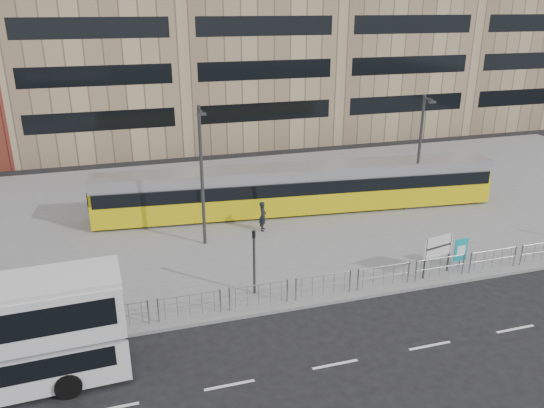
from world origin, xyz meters
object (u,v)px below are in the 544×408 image
object	(u,v)px
station_sign	(438,248)
lamp_post_east	(420,148)
tram	(299,189)
lamp_post_west	(202,171)
pedestrian	(263,216)
traffic_light_west	(254,254)
ad_panel	(461,250)

from	to	relation	value
station_sign	lamp_post_east	distance (m)	9.53
tram	lamp_post_west	distance (m)	7.82
station_sign	pedestrian	bearing A→B (deg)	118.43
station_sign	traffic_light_west	world-z (taller)	traffic_light_west
lamp_post_west	lamp_post_east	distance (m)	14.04
ad_panel	lamp_post_west	xyz separation A→B (m)	(-11.79, 6.29, 3.31)
station_sign	traffic_light_west	distance (m)	8.96
station_sign	pedestrian	xyz separation A→B (m)	(-6.58, 7.63, -0.53)
ad_panel	lamp_post_east	world-z (taller)	lamp_post_east
traffic_light_west	lamp_post_west	bearing A→B (deg)	122.29
ad_panel	traffic_light_west	xyz separation A→B (m)	(-10.56, 0.34, 1.11)
pedestrian	traffic_light_west	distance (m)	7.31
traffic_light_west	lamp_post_east	size ratio (longest dim) A/B	0.43
station_sign	lamp_post_west	bearing A→B (deg)	134.04
lamp_post_west	station_sign	bearing A→B (deg)	-33.61
ad_panel	pedestrian	xyz separation A→B (m)	(-8.24, 7.18, 0.01)
pedestrian	lamp_post_east	distance (m)	10.87
station_sign	lamp_post_east	xyz separation A→B (m)	(3.81, 8.35, 2.58)
station_sign	lamp_post_east	size ratio (longest dim) A/B	0.28
tram	pedestrian	bearing A→B (deg)	-136.77
traffic_light_west	lamp_post_west	size ratio (longest dim) A/B	0.41
station_sign	ad_panel	bearing A→B (deg)	2.78
station_sign	lamp_post_east	world-z (taller)	lamp_post_east
traffic_light_west	lamp_post_east	world-z (taller)	lamp_post_east
lamp_post_west	lamp_post_east	size ratio (longest dim) A/B	1.05
station_sign	ad_panel	size ratio (longest dim) A/B	1.37
pedestrian	traffic_light_west	xyz separation A→B (m)	(-2.32, -6.84, 1.09)
lamp_post_west	tram	bearing A→B (deg)	26.16
tram	pedestrian	world-z (taller)	tram
tram	ad_panel	bearing A→B (deg)	-55.75
lamp_post_west	lamp_post_east	xyz separation A→B (m)	(13.94, 1.61, -0.19)
tram	traffic_light_west	distance (m)	10.64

